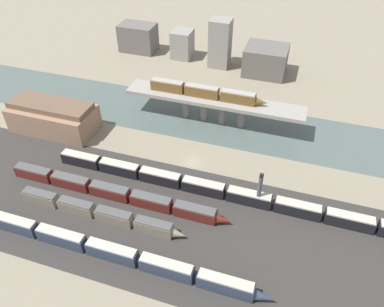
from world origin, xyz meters
The scene contains 15 objects.
ground_plane centered at (0.00, 0.00, 0.00)m, with size 400.00×400.00×0.00m, color gray.
railbed_yard centered at (0.00, -24.00, 0.00)m, with size 280.00×42.00×0.01m, color #33302D.
river_water centered at (0.00, 23.29, 0.00)m, with size 320.00×26.22×0.01m, color #4C5B56.
bridge centered at (0.00, 23.29, 7.30)m, with size 60.80×8.84×9.09m.
train_on_bridge centered at (-2.87, 23.29, 10.94)m, with size 40.15×2.83×3.80m.
train_yard_near centered at (-12.43, -38.22, 1.99)m, with size 83.84×2.66×4.05m.
train_yard_mid centered at (-15.91, -28.19, 1.74)m, with size 45.83×2.70×3.55m.
train_yard_far centered at (-15.41, -20.52, 1.75)m, with size 63.66×3.00×3.57m.
train_yard_outer centered at (14.60, -11.23, 1.85)m, with size 105.12×2.92×3.76m.
warehouse_building centered at (-49.27, 2.25, 4.88)m, with size 27.98×13.26×10.26m.
signal_tower centered at (21.91, -11.60, 5.46)m, with size 1.09×1.09×11.38m.
city_block_far_left centered at (-48.79, 69.23, 6.10)m, with size 16.25×10.53×12.20m, color #605B56.
city_block_left centered at (-26.99, 68.53, 6.10)m, with size 8.59×9.23×12.20m, color gray.
city_block_center centered at (-8.96, 65.40, 10.12)m, with size 8.54×8.01×20.24m, color gray.
city_block_right centered at (10.94, 64.60, 5.74)m, with size 17.06×14.97×11.47m, color #605B56.
Camera 1 is at (26.57, -81.97, 74.06)m, focal length 35.00 mm.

